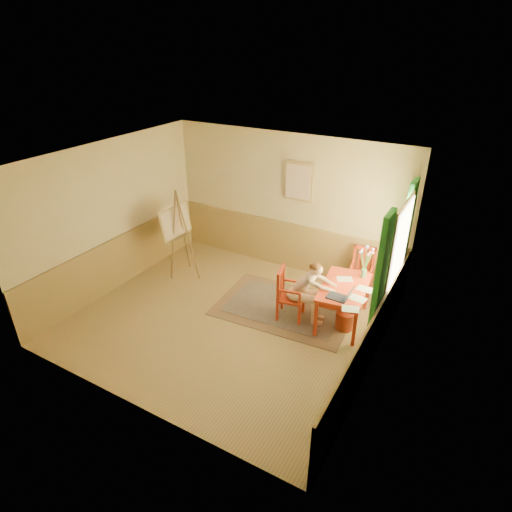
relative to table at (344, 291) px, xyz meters
The scene contains 14 objects.
room 2.10m from the table, 152.90° to the right, with size 5.04×4.54×2.84m.
wainscot 1.75m from the table, behind, with size 5.00×4.50×1.00m.
window 1.01m from the table, 17.18° to the left, with size 0.12×2.01×2.20m.
wall_portrait 2.36m from the table, 138.59° to the left, with size 0.60×0.05×0.76m.
rug 1.20m from the table, behind, with size 2.50×1.75×0.02m.
table is the anchor object (origin of this frame).
chair_left 0.94m from the table, 160.07° to the right, with size 0.51×0.50×0.93m.
chair_back 1.05m from the table, 90.13° to the left, with size 0.47×0.49×0.93m.
figure 0.62m from the table, 155.43° to the right, with size 0.88×0.47×1.14m.
laptop 0.43m from the table, 78.95° to the right, with size 0.39×0.24×0.23m.
papers 0.28m from the table, 34.12° to the right, with size 0.68×1.08×0.00m.
vase 0.59m from the table, 67.47° to the left, with size 0.22×0.28×0.56m.
wastebasket 0.51m from the table, 55.67° to the right, with size 0.30×0.30×0.32m, color #B34628.
easel 3.49m from the table, behind, with size 0.61×0.80×1.80m.
Camera 1 is at (3.42, -5.06, 4.42)m, focal length 29.94 mm.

